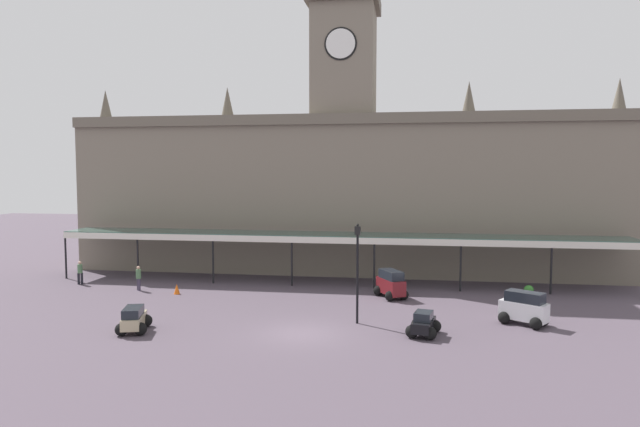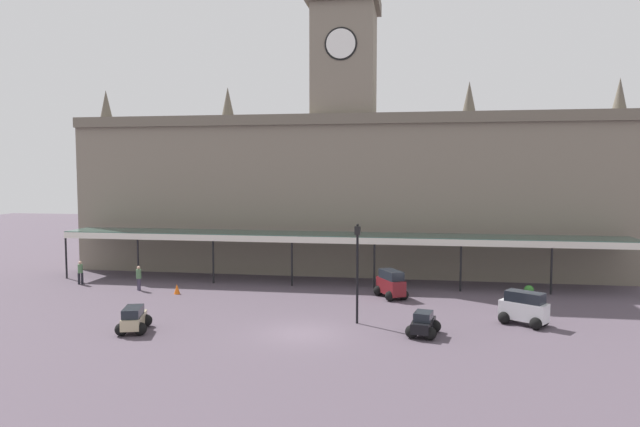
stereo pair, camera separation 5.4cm
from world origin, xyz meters
name	(u,v)px [view 1 (the left image)]	position (x,y,z in m)	size (l,w,h in m)	color
ground_plane	(302,333)	(0.00, 0.00, 0.00)	(140.00, 140.00, 0.00)	#504450
station_building	(344,185)	(0.00, 18.07, 6.93)	(42.95, 6.40, 21.79)	slate
entrance_canopy	(335,236)	(0.00, 12.65, 3.44)	(40.61, 3.26, 3.58)	#38564C
car_maroon_van	(391,285)	(4.12, 8.68, 0.81)	(2.29, 2.59, 1.77)	maroon
car_beige_estate	(134,320)	(-8.42, -0.97, 0.56)	(1.93, 2.41, 1.27)	tan
car_white_van	(524,310)	(11.24, 3.39, 0.81)	(2.58, 2.37, 1.77)	silver
car_black_sedan	(424,325)	(5.99, 0.64, 0.50)	(1.78, 2.19, 1.19)	black
pedestrian_beside_cars	(139,277)	(-12.80, 8.20, 0.91)	(0.34, 0.34, 1.67)	#3F384C
pedestrian_crossing_forecourt	(80,272)	(-17.91, 9.49, 0.91)	(0.38, 0.34, 1.67)	black
victorian_lamppost	(357,262)	(2.56, 2.31, 3.27)	(0.30, 0.30, 5.31)	black
traffic_cone	(177,289)	(-9.81, 7.57, 0.34)	(0.40, 0.40, 0.67)	orange
planter_forecourt_centre	(529,293)	(12.66, 9.30, 0.49)	(0.60, 0.60, 0.96)	#47423D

